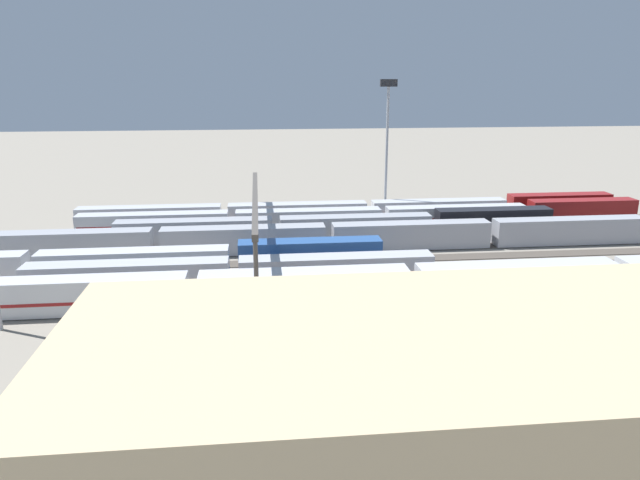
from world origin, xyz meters
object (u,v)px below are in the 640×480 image
Objects in this scene: train_on_track_6 at (234,275)px; train_on_track_3 at (329,237)px; maintenance_shed at (464,398)px; signal_gantry at (255,204)px; train_on_track_2 at (345,228)px; train_on_track_0 at (360,212)px; light_mast_0 at (387,131)px; train_on_track_1 at (370,219)px; train_on_track_7 at (305,287)px; train_on_track_5 at (122,265)px.

train_on_track_6 is 0.49× the size of train_on_track_3.
signal_gantry is at bearing -74.39° from maintenance_shed.
train_on_track_2 is at bearing -90.56° from maintenance_shed.
train_on_track_0 is 2.26× the size of signal_gantry.
train_on_track_3 is 49.12m from maintenance_shed.
train_on_track_6 is 19.82m from train_on_track_3.
train_on_track_6 is 1.18× the size of signal_gantry.
light_mast_0 is 67.59m from maintenance_shed.
maintenance_shed is (4.57, 63.96, 2.85)m from train_on_track_0.
light_mast_0 is 0.60× the size of signal_gantry.
train_on_track_1 is 12.75m from train_on_track_3.
maintenance_shed reaches higher than train_on_track_0.
light_mast_0 reaches higher than train_on_track_1.
light_mast_0 is (-16.98, -37.15, 13.50)m from train_on_track_7.
train_on_track_1 is (-20.87, -25.00, 0.09)m from train_on_track_6.
train_on_track_7 is at bearing 70.64° from train_on_track_0.
signal_gantry reaches higher than train_on_track_1.
train_on_track_3 is 4.01× the size of light_mast_0.
train_on_track_2 is (-16.15, -20.00, 0.13)m from train_on_track_6.
train_on_track_1 is (-34.72, -20.00, -0.03)m from train_on_track_5.
light_mast_0 is at bearing -119.26° from train_on_track_1.
train_on_track_1 is (-4.72, -5.00, -0.03)m from train_on_track_2.
train_on_track_6 is 14.01m from signal_gantry.
train_on_track_6 is 1.98× the size of light_mast_0.
train_on_track_1 is at bearing -128.36° from train_on_track_3.
train_on_track_7 is 30.12m from maintenance_shed.
train_on_track_5 is at bearing 36.29° from train_on_track_0.
light_mast_0 is 0.48× the size of maintenance_shed.
maintenance_shed is (-12.98, 46.46, -2.79)m from signal_gantry.
train_on_track_7 is at bearing 155.31° from train_on_track_5.
train_on_track_0 and train_on_track_2 have the same top height.
signal_gantry is at bearing 13.63° from train_on_track_3.
light_mast_0 reaches higher than train_on_track_7.
train_on_track_7 and train_on_track_3 have the same top height.
train_on_track_7 is 1.32× the size of train_on_track_1.
train_on_track_2 is at bearing -122.60° from train_on_track_3.
signal_gantry is (10.31, 2.50, 5.71)m from train_on_track_3.
train_on_track_7 is (12.30, 35.00, -0.10)m from train_on_track_0.
light_mast_0 is (-4.01, -7.15, 13.41)m from train_on_track_1.
train_on_track_6 is at bearing 51.08° from train_on_track_2.
train_on_track_7 is 1.25× the size of train_on_track_3.
maintenance_shed is at bearing 93.12° from train_on_track_3.
signal_gantry is at bearing -155.55° from train_on_track_5.
train_on_track_0 is 0.95× the size of train_on_track_3.
train_on_track_3 is 2.39× the size of signal_gantry.
train_on_track_1 is at bearing -133.33° from train_on_track_2.
train_on_track_7 is at bearing 75.81° from train_on_track_3.
train_on_track_6 is at bearing -32.35° from train_on_track_7.
train_on_track_5 is 49.15m from light_mast_0.
train_on_track_5 is 48.94m from maintenance_shed.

